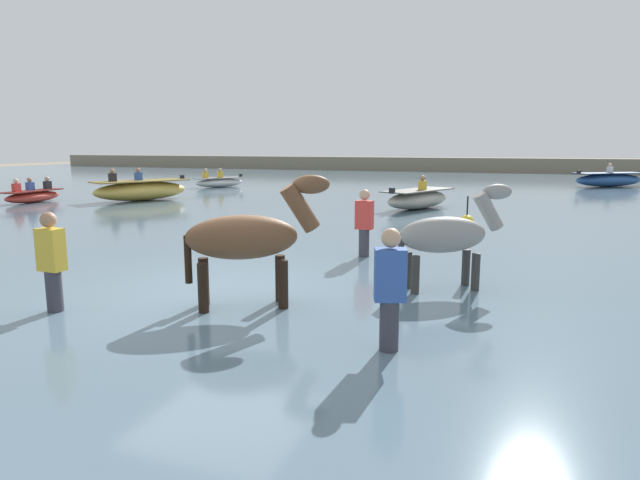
{
  "coord_description": "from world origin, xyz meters",
  "views": [
    {
      "loc": [
        4.05,
        -6.92,
        2.44
      ],
      "look_at": [
        0.91,
        1.74,
        0.85
      ],
      "focal_mm": 30.74,
      "sensor_mm": 36.0,
      "label": 1
    }
  ],
  "objects_px": {
    "horse_lead_bay": "(248,241)",
    "person_spectator_far": "(53,272)",
    "boat_distant_west": "(418,199)",
    "channel_buoy": "(467,222)",
    "person_wading_mid": "(390,302)",
    "person_onlooker_left": "(364,230)",
    "boat_far_offshore": "(33,196)",
    "boat_far_inshore": "(609,180)",
    "boat_near_port": "(141,190)",
    "horse_trailing_grey": "(447,238)",
    "boat_mid_channel": "(219,182)"
  },
  "relations": [
    {
      "from": "horse_lead_bay",
      "to": "person_spectator_far",
      "type": "bearing_deg",
      "value": -154.92
    },
    {
      "from": "boat_distant_west",
      "to": "channel_buoy",
      "type": "distance_m",
      "value": 4.62
    },
    {
      "from": "person_wading_mid",
      "to": "person_onlooker_left",
      "type": "distance_m",
      "value": 4.85
    },
    {
      "from": "boat_distant_west",
      "to": "boat_far_offshore",
      "type": "distance_m",
      "value": 14.14
    },
    {
      "from": "person_wading_mid",
      "to": "person_onlooker_left",
      "type": "relative_size",
      "value": 1.0
    },
    {
      "from": "person_wading_mid",
      "to": "channel_buoy",
      "type": "relative_size",
      "value": 1.93
    },
    {
      "from": "channel_buoy",
      "to": "boat_far_inshore",
      "type": "bearing_deg",
      "value": 72.43
    },
    {
      "from": "boat_far_offshore",
      "to": "person_spectator_far",
      "type": "xyz_separation_m",
      "value": [
        11.51,
        -10.28,
        0.27
      ]
    },
    {
      "from": "boat_near_port",
      "to": "person_wading_mid",
      "type": "bearing_deg",
      "value": -44.17
    },
    {
      "from": "horse_lead_bay",
      "to": "person_spectator_far",
      "type": "height_order",
      "value": "horse_lead_bay"
    },
    {
      "from": "horse_lead_bay",
      "to": "person_wading_mid",
      "type": "height_order",
      "value": "horse_lead_bay"
    },
    {
      "from": "horse_trailing_grey",
      "to": "boat_mid_channel",
      "type": "relative_size",
      "value": 0.7
    },
    {
      "from": "boat_distant_west",
      "to": "person_spectator_far",
      "type": "xyz_separation_m",
      "value": [
        -2.34,
        -13.12,
        0.2
      ]
    },
    {
      "from": "person_spectator_far",
      "to": "channel_buoy",
      "type": "relative_size",
      "value": 1.93
    },
    {
      "from": "horse_lead_bay",
      "to": "boat_mid_channel",
      "type": "bearing_deg",
      "value": 121.28
    },
    {
      "from": "horse_lead_bay",
      "to": "horse_trailing_grey",
      "type": "distance_m",
      "value": 2.92
    },
    {
      "from": "person_wading_mid",
      "to": "person_onlooker_left",
      "type": "bearing_deg",
      "value": 108.47
    },
    {
      "from": "boat_near_port",
      "to": "person_onlooker_left",
      "type": "height_order",
      "value": "person_onlooker_left"
    },
    {
      "from": "boat_distant_west",
      "to": "person_wading_mid",
      "type": "height_order",
      "value": "person_wading_mid"
    },
    {
      "from": "boat_far_offshore",
      "to": "horse_lead_bay",
      "type": "bearing_deg",
      "value": -33.88
    },
    {
      "from": "horse_trailing_grey",
      "to": "boat_mid_channel",
      "type": "xyz_separation_m",
      "value": [
        -13.4,
        16.46,
        -0.51
      ]
    },
    {
      "from": "horse_lead_bay",
      "to": "person_wading_mid",
      "type": "relative_size",
      "value": 1.27
    },
    {
      "from": "person_spectator_far",
      "to": "horse_trailing_grey",
      "type": "bearing_deg",
      "value": 31.76
    },
    {
      "from": "boat_far_offshore",
      "to": "horse_trailing_grey",
      "type": "bearing_deg",
      "value": -24.89
    },
    {
      "from": "boat_mid_channel",
      "to": "person_wading_mid",
      "type": "height_order",
      "value": "person_wading_mid"
    },
    {
      "from": "horse_trailing_grey",
      "to": "boat_far_offshore",
      "type": "distance_m",
      "value": 17.72
    },
    {
      "from": "person_wading_mid",
      "to": "boat_distant_west",
      "type": "bearing_deg",
      "value": 98.67
    },
    {
      "from": "boat_far_inshore",
      "to": "boat_distant_west",
      "type": "bearing_deg",
      "value": -119.45
    },
    {
      "from": "person_spectator_far",
      "to": "person_wading_mid",
      "type": "bearing_deg",
      "value": 1.65
    },
    {
      "from": "boat_near_port",
      "to": "boat_far_offshore",
      "type": "relative_size",
      "value": 1.59
    },
    {
      "from": "boat_near_port",
      "to": "boat_distant_west",
      "type": "bearing_deg",
      "value": 4.51
    },
    {
      "from": "person_wading_mid",
      "to": "person_spectator_far",
      "type": "xyz_separation_m",
      "value": [
        -4.32,
        -0.12,
        0.0
      ]
    },
    {
      "from": "boat_far_inshore",
      "to": "person_onlooker_left",
      "type": "bearing_deg",
      "value": -108.02
    },
    {
      "from": "person_wading_mid",
      "to": "boat_far_offshore",
      "type": "bearing_deg",
      "value": 147.33
    },
    {
      "from": "boat_far_offshore",
      "to": "person_wading_mid",
      "type": "bearing_deg",
      "value": -32.67
    },
    {
      "from": "boat_mid_channel",
      "to": "boat_far_offshore",
      "type": "bearing_deg",
      "value": -106.53
    },
    {
      "from": "person_wading_mid",
      "to": "person_spectator_far",
      "type": "relative_size",
      "value": 1.0
    },
    {
      "from": "horse_lead_bay",
      "to": "boat_far_inshore",
      "type": "relative_size",
      "value": 0.53
    },
    {
      "from": "horse_lead_bay",
      "to": "boat_far_offshore",
      "type": "xyz_separation_m",
      "value": [
        -13.75,
        9.23,
        -0.62
      ]
    },
    {
      "from": "boat_far_inshore",
      "to": "boat_mid_channel",
      "type": "relative_size",
      "value": 1.45
    },
    {
      "from": "boat_far_inshore",
      "to": "person_onlooker_left",
      "type": "relative_size",
      "value": 2.39
    },
    {
      "from": "boat_mid_channel",
      "to": "boat_far_inshore",
      "type": "bearing_deg",
      "value": 20.85
    },
    {
      "from": "boat_far_offshore",
      "to": "person_onlooker_left",
      "type": "distance_m",
      "value": 15.34
    },
    {
      "from": "person_wading_mid",
      "to": "person_spectator_far",
      "type": "height_order",
      "value": "same"
    },
    {
      "from": "person_spectator_far",
      "to": "boat_far_offshore",
      "type": "bearing_deg",
      "value": 138.24
    },
    {
      "from": "boat_far_offshore",
      "to": "channel_buoy",
      "type": "relative_size",
      "value": 2.9
    },
    {
      "from": "boat_mid_channel",
      "to": "person_wading_mid",
      "type": "xyz_separation_m",
      "value": [
        13.16,
        -19.16,
        0.26
      ]
    },
    {
      "from": "person_wading_mid",
      "to": "channel_buoy",
      "type": "bearing_deg",
      "value": 90.07
    },
    {
      "from": "person_wading_mid",
      "to": "person_spectator_far",
      "type": "distance_m",
      "value": 4.32
    },
    {
      "from": "person_spectator_far",
      "to": "boat_mid_channel",
      "type": "bearing_deg",
      "value": 114.63
    }
  ]
}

